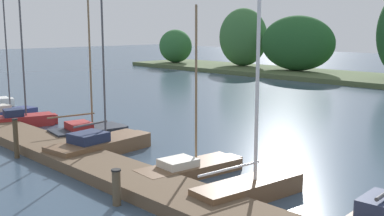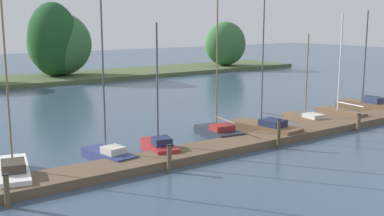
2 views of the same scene
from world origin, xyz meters
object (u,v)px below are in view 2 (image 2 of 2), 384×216
(sailboat_7, at_px, (364,104))
(mooring_piling_3, at_px, (358,122))
(sailboat_4, at_px, (264,127))
(sailboat_3, at_px, (218,130))
(sailboat_5, at_px, (307,118))
(sailboat_2, at_px, (159,146))
(sailboat_0, at_px, (13,171))
(mooring_piling_1, at_px, (169,158))
(mooring_piling_0, at_px, (7,191))
(mooring_piling_2, at_px, (279,134))
(sailboat_1, at_px, (108,154))
(sailboat_6, at_px, (339,112))

(sailboat_7, distance_m, mooring_piling_3, 6.49)
(sailboat_4, bearing_deg, sailboat_3, 61.59)
(sailboat_5, relative_size, sailboat_7, 0.79)
(sailboat_2, distance_m, mooring_piling_3, 11.22)
(sailboat_4, distance_m, mooring_piling_3, 5.17)
(sailboat_0, distance_m, sailboat_7, 22.72)
(mooring_piling_1, height_order, mooring_piling_3, mooring_piling_1)
(sailboat_0, xyz_separation_m, mooring_piling_3, (17.20, -2.61, 0.13))
(sailboat_0, height_order, sailboat_5, sailboat_0)
(mooring_piling_1, distance_m, mooring_piling_3, 12.00)
(sailboat_2, bearing_deg, mooring_piling_0, 123.49)
(sailboat_2, relative_size, mooring_piling_2, 4.16)
(sailboat_1, distance_m, mooring_piling_2, 7.82)
(sailboat_2, distance_m, sailboat_6, 13.00)
(sailboat_3, bearing_deg, sailboat_4, -102.62)
(sailboat_0, xyz_separation_m, sailboat_1, (3.91, 0.17, -0.03))
(sailboat_6, xyz_separation_m, mooring_piling_2, (-8.05, -2.82, 0.35))
(sailboat_0, height_order, sailboat_6, sailboat_0)
(sailboat_4, xyz_separation_m, mooring_piling_0, (-13.59, -2.52, 0.21))
(mooring_piling_1, bearing_deg, sailboat_5, 14.98)
(sailboat_0, relative_size, sailboat_6, 1.13)
(mooring_piling_3, bearing_deg, sailboat_3, 153.44)
(sailboat_2, height_order, sailboat_6, sailboat_6)
(sailboat_5, bearing_deg, sailboat_7, -81.14)
(sailboat_4, xyz_separation_m, mooring_piling_1, (-7.48, -2.49, 0.21))
(sailboat_2, bearing_deg, sailboat_5, -72.57)
(sailboat_6, height_order, sailboat_7, sailboat_7)
(sailboat_1, bearing_deg, mooring_piling_2, -118.96)
(sailboat_1, xyz_separation_m, mooring_piling_2, (7.31, -2.76, 0.38))
(sailboat_1, height_order, mooring_piling_0, sailboat_1)
(sailboat_7, bearing_deg, sailboat_1, 87.94)
(sailboat_1, bearing_deg, sailboat_5, -96.90)
(mooring_piling_0, bearing_deg, sailboat_1, 30.13)
(sailboat_2, bearing_deg, mooring_piling_3, -88.71)
(sailboat_4, xyz_separation_m, mooring_piling_3, (4.52, -2.51, 0.12))
(sailboat_4, height_order, sailboat_5, sailboat_4)
(sailboat_3, xyz_separation_m, sailboat_4, (2.33, -0.92, 0.03))
(sailboat_3, xyz_separation_m, sailboat_5, (6.36, -0.33, -0.08))
(sailboat_0, bearing_deg, sailboat_7, -74.71)
(mooring_piling_0, bearing_deg, sailboat_2, 19.31)
(sailboat_7, relative_size, mooring_piling_3, 6.85)
(sailboat_3, height_order, sailboat_7, sailboat_3)
(sailboat_6, relative_size, mooring_piling_1, 5.63)
(mooring_piling_1, relative_size, mooring_piling_2, 0.80)
(mooring_piling_1, bearing_deg, sailboat_1, 115.08)
(mooring_piling_0, bearing_deg, mooring_piling_1, 0.26)
(sailboat_6, bearing_deg, mooring_piling_3, 149.75)
(sailboat_1, xyz_separation_m, mooring_piling_0, (-4.82, -2.79, 0.24))
(mooring_piling_0, bearing_deg, mooring_piling_2, 0.18)
(sailboat_6, height_order, mooring_piling_2, sailboat_6)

